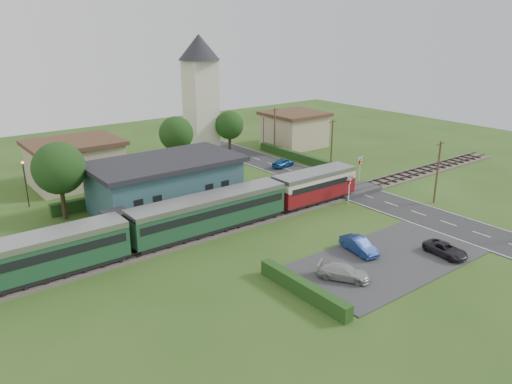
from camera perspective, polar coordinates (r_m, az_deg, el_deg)
ground at (r=52.20m, az=5.39°, el=-2.67°), size 120.00×120.00×0.00m
railway_track at (r=53.54m, az=3.95°, el=-1.94°), size 76.00×3.20×0.49m
road at (r=59.08m, az=12.56°, el=-0.45°), size 6.00×70.00×0.05m
car_park at (r=43.80m, az=14.68°, el=-7.53°), size 17.00×9.00×0.08m
crossing_deck at (r=60.24m, az=11.13°, el=0.23°), size 6.20×3.40×0.45m
platform at (r=50.46m, az=-7.07°, el=-3.23°), size 30.00×3.00×0.45m
equipment_hut at (r=46.72m, az=-15.62°, el=-3.63°), size 2.30×2.30×2.55m
station_building at (r=54.45m, az=-10.28°, el=1.02°), size 16.00×9.00×5.30m
train at (r=45.65m, az=-8.69°, el=-3.08°), size 43.20×2.90×3.40m
church_tower at (r=74.63m, az=-6.40°, el=11.87°), size 6.00×6.00×17.60m
house_west at (r=65.20m, az=-19.94°, el=3.21°), size 10.80×8.80×5.50m
house_east at (r=81.47m, az=4.40°, el=7.20°), size 8.80×8.80×5.50m
hedge_carpark at (r=37.20m, az=5.43°, el=-10.94°), size 0.80×9.00×1.20m
hedge_roadside at (r=72.39m, az=5.13°, el=3.94°), size 0.80×18.00×1.20m
hedge_station at (r=58.94m, az=-12.20°, el=0.18°), size 22.00×0.80×1.30m
tree_a at (r=52.98m, az=-21.60°, el=2.53°), size 5.20×5.20×8.00m
tree_b at (r=67.76m, az=-9.11°, el=6.60°), size 4.60×4.60×7.34m
tree_c at (r=74.60m, az=-3.05°, el=7.62°), size 4.20×4.20×6.78m
utility_pole_b at (r=57.95m, az=20.02°, el=2.22°), size 1.40×0.22×7.00m
utility_pole_c at (r=67.51m, az=8.65°, el=5.37°), size 1.40×0.22×7.00m
utility_pole_d at (r=76.11m, az=2.13°, el=7.07°), size 1.40×0.22×7.00m
crossing_signal_near at (r=55.56m, az=10.61°, el=0.76°), size 0.84×0.28×3.28m
crossing_signal_far at (r=63.80m, az=11.81°, el=3.02°), size 0.84×0.28×3.28m
streetlamp_west at (r=58.79m, az=-24.87°, el=1.22°), size 0.30×0.30×5.15m
streetlamp_east at (r=81.15m, az=0.86°, el=7.39°), size 0.30×0.30×5.15m
car_on_road at (r=69.33m, az=3.13°, el=3.38°), size 3.84×2.17×1.23m
car_park_blue at (r=44.33m, az=11.69°, el=-5.98°), size 1.97×4.10×1.30m
car_park_silver at (r=39.74m, az=9.97°, el=-8.98°), size 3.59×4.34×1.19m
car_park_dark at (r=45.88m, az=20.85°, el=-6.15°), size 2.08×3.99×1.07m
pedestrian_near at (r=52.47m, az=-1.99°, el=-0.81°), size 0.84×0.71×1.97m
pedestrian_far at (r=47.76m, az=-13.23°, el=-3.48°), size 0.74×0.91×1.75m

